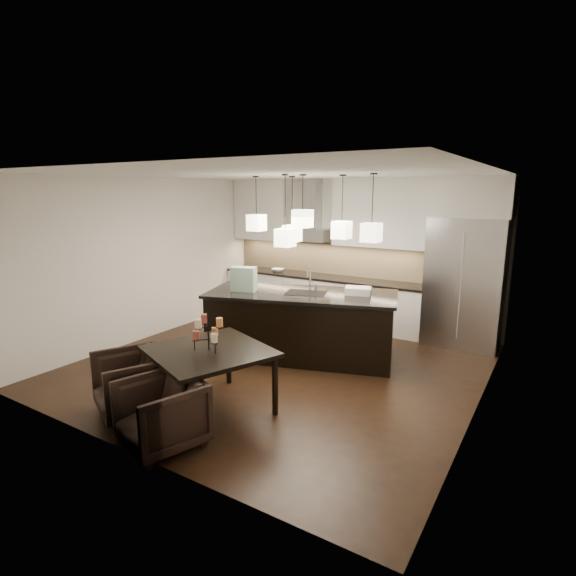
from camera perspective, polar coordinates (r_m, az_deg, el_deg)
The scene contains 37 objects.
floor at distance 6.87m, azimuth -0.89°, elevation -9.81°, with size 5.50×5.50×0.02m, color black.
ceiling at distance 6.37m, azimuth -0.98°, elevation 14.42°, with size 5.50×5.50×0.02m, color white.
wall_back at distance 8.89m, azimuth 8.74°, elevation 4.54°, with size 5.50×0.02×2.80m, color silver.
wall_front at distance 4.46m, azimuth -20.46°, elevation -3.68°, with size 5.50×0.02×2.80m, color silver.
wall_left at distance 8.27m, azimuth -17.28°, elevation 3.57°, with size 0.02×5.50×2.80m, color silver.
wall_right at distance 5.52m, azimuth 23.95°, elevation -1.01°, with size 0.02×5.50×2.80m, color silver.
refrigerator at distance 7.99m, azimuth 21.53°, elevation 0.61°, with size 1.20×0.72×2.15m, color #B7B7BA.
fridge_panel at distance 7.85m, azimuth 22.33°, elevation 10.66°, with size 1.26×0.72×0.65m, color silver.
lower_cabinets at distance 9.04m, azimuth 4.07°, elevation -1.42°, with size 4.21×0.62×0.88m, color silver.
countertop at distance 8.94m, azimuth 4.12°, elevation 1.44°, with size 4.21×0.66×0.04m, color black.
backsplash at distance 9.15m, azimuth 5.02°, elevation 3.80°, with size 4.21×0.02×0.63m, color tan.
upper_cab_left at distance 9.68m, azimuth -3.25°, elevation 9.88°, with size 1.25×0.35×1.25m, color silver.
upper_cab_right at distance 8.45m, azimuth 11.89°, elevation 9.31°, with size 1.86×0.35×1.25m, color silver.
hood_canopy at distance 9.01m, azimuth 2.64°, elevation 6.81°, with size 0.90×0.52×0.24m, color #B7B7BA.
hood_chimney at distance 9.07m, azimuth 3.03°, elevation 10.64°, with size 0.30×0.28×0.96m, color #B7B7BA.
fruit_bowl at distance 9.37m, azimuth -1.30°, elevation 2.29°, with size 0.26×0.26×0.06m, color silver.
island_body at distance 7.07m, azimuth 1.70°, elevation -4.83°, with size 2.80×1.12×0.99m, color black.
island_top at distance 6.94m, azimuth 1.73°, elevation -0.76°, with size 2.89×1.21×0.04m, color black.
faucet at distance 6.97m, azimuth 2.84°, elevation 1.27°, with size 0.11×0.27×0.43m, color silver, non-canonical shape.
tote_bag at distance 7.04m, azimuth -5.64°, elevation 1.15°, with size 0.38×0.20×0.38m, color #1A563D.
food_container at distance 6.87m, azimuth 8.89°, elevation -0.36°, with size 0.38×0.27×0.11m, color silver.
dining_table at distance 5.49m, azimuth -9.86°, elevation -11.42°, with size 1.26×1.26×0.76m, color black, non-canonical shape.
candelabra at distance 5.28m, azimuth -10.10°, elevation -5.43°, with size 0.36×0.36×0.44m, color black, non-canonical shape.
candle_a at distance 5.17m, azimuth -9.38°, elevation -6.28°, with size 0.08×0.08×0.10m, color beige.
candle_b at distance 5.41m, azimuth -9.27°, elevation -5.46°, with size 0.08×0.08×0.10m, color #C67B3E.
candle_c at distance 5.31m, azimuth -11.60°, elevation -5.89°, with size 0.08×0.08×0.10m, color #963F31.
candle_d at distance 5.19m, azimuth -8.70°, elevation -4.32°, with size 0.08×0.08×0.10m, color #C67B3E.
candle_e at distance 5.37m, azimuth -10.58°, elevation -3.83°, with size 0.08×0.08×0.10m, color #963F31.
candle_f at distance 5.17m, azimuth -11.35°, elevation -4.47°, with size 0.08×0.08×0.10m, color beige.
armchair_left at distance 5.65m, azimuth -19.10°, elevation -11.34°, with size 0.79×0.81×0.74m, color black.
armchair_right at distance 4.90m, azimuth -15.82°, elevation -15.11°, with size 0.76×0.78×0.71m, color black.
pendant_a at distance 7.30m, azimuth -4.02°, elevation 8.27°, with size 0.24×0.24×0.26m, color #EAE6C3.
pendant_b at distance 7.29m, azimuth 0.53°, elevation 6.95°, with size 0.24×0.24×0.26m, color #EAE6C3.
pendant_c at distance 6.61m, azimuth 1.87°, elevation 8.80°, with size 0.24×0.24×0.26m, color #EAE6C3.
pendant_d at distance 6.80m, azimuth 6.83°, elevation 7.33°, with size 0.24×0.24×0.26m, color #EAE6C3.
pendant_e at distance 6.31m, azimuth 10.54°, elevation 6.94°, with size 0.24×0.24×0.26m, color #EAE6C3.
pendant_f at distance 6.59m, azimuth -0.36°, elevation 6.40°, with size 0.24×0.24×0.26m, color #EAE6C3.
Camera 1 is at (3.44, -5.36, 2.56)m, focal length 28.00 mm.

